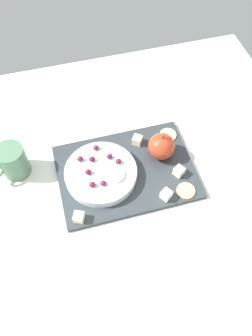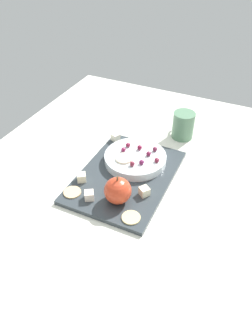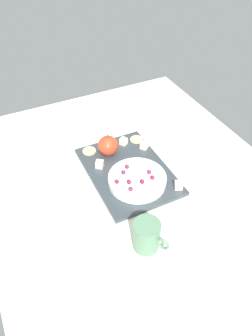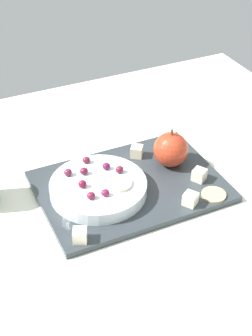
# 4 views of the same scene
# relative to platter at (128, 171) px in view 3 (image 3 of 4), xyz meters

# --- Properties ---
(table) EXTENTS (1.14, 0.95, 0.04)m
(table) POSITION_rel_platter_xyz_m (-0.03, 0.00, -0.03)
(table) COLOR silver
(table) RESTS_ON ground
(platter) EXTENTS (0.36, 0.26, 0.01)m
(platter) POSITION_rel_platter_xyz_m (0.00, 0.00, 0.00)
(platter) COLOR #30373C
(platter) RESTS_ON table
(serving_dish) EXTENTS (0.19, 0.19, 0.03)m
(serving_dish) POSITION_rel_platter_xyz_m (-0.07, -0.00, 0.02)
(serving_dish) COLOR white
(serving_dish) RESTS_ON platter
(apple_whole) EXTENTS (0.07, 0.07, 0.07)m
(apple_whole) POSITION_rel_platter_xyz_m (0.11, 0.03, 0.04)
(apple_whole) COLOR #BB3920
(apple_whole) RESTS_ON platter
(apple_stem) EXTENTS (0.01, 0.00, 0.01)m
(apple_stem) POSITION_rel_platter_xyz_m (0.11, 0.03, 0.09)
(apple_stem) COLOR brown
(apple_stem) RESTS_ON apple_whole
(cheese_cube_0) EXTENTS (0.03, 0.03, 0.02)m
(cheese_cube_0) POSITION_rel_platter_xyz_m (0.08, -0.10, 0.02)
(cheese_cube_0) COLOR #F9F4CE
(cheese_cube_0) RESTS_ON platter
(cheese_cube_1) EXTENTS (0.03, 0.03, 0.02)m
(cheese_cube_1) POSITION_rel_platter_xyz_m (-0.15, -0.11, 0.02)
(cheese_cube_1) COLOR #F1E7CC
(cheese_cube_1) RESTS_ON platter
(cheese_cube_2) EXTENTS (0.03, 0.03, 0.02)m
(cheese_cube_2) POSITION_rel_platter_xyz_m (0.05, 0.08, 0.02)
(cheese_cube_2) COLOR #F9EDC4
(cheese_cube_2) RESTS_ON platter
(cheese_cube_3) EXTENTS (0.03, 0.03, 0.02)m
(cheese_cube_3) POSITION_rel_platter_xyz_m (0.13, -0.04, 0.02)
(cheese_cube_3) COLOR #F8E3CD
(cheese_cube_3) RESTS_ON platter
(cracker_0) EXTENTS (0.05, 0.05, 0.00)m
(cracker_0) POSITION_rel_platter_xyz_m (0.15, 0.09, 0.01)
(cracker_0) COLOR #DAC282
(cracker_0) RESTS_ON platter
(cracker_1) EXTENTS (0.05, 0.05, 0.00)m
(cracker_1) POSITION_rel_platter_xyz_m (0.13, -0.10, 0.01)
(cracker_1) COLOR #DBB67D
(cracker_1) RESTS_ON platter
(grape_0) EXTENTS (0.02, 0.01, 0.01)m
(grape_0) POSITION_rel_platter_xyz_m (-0.11, 0.05, 0.04)
(grape_0) COLOR maroon
(grape_0) RESTS_ON serving_dish
(grape_1) EXTENTS (0.02, 0.01, 0.01)m
(grape_1) POSITION_rel_platter_xyz_m (-0.10, -0.04, 0.04)
(grape_1) COLOR maroon
(grape_1) RESTS_ON serving_dish
(grape_2) EXTENTS (0.02, 0.01, 0.01)m
(grape_2) POSITION_rel_platter_xyz_m (-0.06, 0.07, 0.04)
(grape_2) COLOR maroon
(grape_2) RESTS_ON serving_dish
(grape_3) EXTENTS (0.02, 0.01, 0.01)m
(grape_3) POSITION_rel_platter_xyz_m (-0.08, 0.04, 0.04)
(grape_3) COLOR maroon
(grape_3) RESTS_ON serving_dish
(grape_4) EXTENTS (0.02, 0.01, 0.02)m
(grape_4) POSITION_rel_platter_xyz_m (-0.10, 0.01, 0.04)
(grape_4) COLOR maroon
(grape_4) RESTS_ON serving_dish
(grape_5) EXTENTS (0.02, 0.01, 0.01)m
(grape_5) POSITION_rel_platter_xyz_m (-0.04, 0.04, 0.04)
(grape_5) COLOR #601A44
(grape_5) RESTS_ON serving_dish
(grape_6) EXTENTS (0.02, 0.01, 0.01)m
(grape_6) POSITION_rel_platter_xyz_m (-0.02, 0.01, 0.04)
(grape_6) COLOR maroon
(grape_6) RESTS_ON serving_dish
(grape_7) EXTENTS (0.02, 0.01, 0.01)m
(grape_7) POSITION_rel_platter_xyz_m (-0.07, -0.04, 0.04)
(grape_7) COLOR maroon
(grape_7) RESTS_ON serving_dish
(apple_slice_0) EXTENTS (0.05, 0.05, 0.01)m
(apple_slice_0) POSITION_rel_platter_xyz_m (-0.03, -0.02, 0.04)
(apple_slice_0) COLOR beige
(apple_slice_0) RESTS_ON serving_dish
(cup) EXTENTS (0.10, 0.08, 0.09)m
(cup) POSITION_rel_platter_xyz_m (-0.28, 0.09, 0.04)
(cup) COLOR #50785A
(cup) RESTS_ON table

